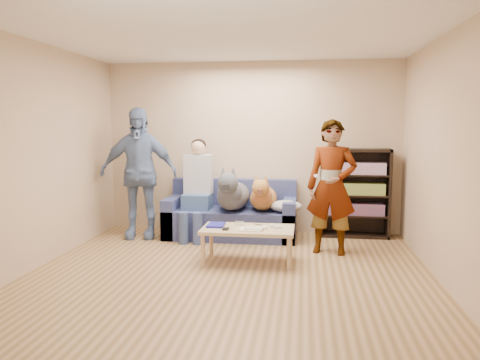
# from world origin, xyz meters

# --- Properties ---
(ground) EXTENTS (5.00, 5.00, 0.00)m
(ground) POSITION_xyz_m (0.00, 0.00, 0.00)
(ground) COLOR olive
(ground) RESTS_ON ground
(ceiling) EXTENTS (5.00, 5.00, 0.00)m
(ceiling) POSITION_xyz_m (0.00, 0.00, 2.60)
(ceiling) COLOR white
(ceiling) RESTS_ON ground
(wall_back) EXTENTS (4.50, 0.00, 4.50)m
(wall_back) POSITION_xyz_m (0.00, 2.50, 1.30)
(wall_back) COLOR tan
(wall_back) RESTS_ON ground
(wall_front) EXTENTS (4.50, 0.00, 4.50)m
(wall_front) POSITION_xyz_m (0.00, -2.50, 1.30)
(wall_front) COLOR tan
(wall_front) RESTS_ON ground
(wall_left) EXTENTS (0.00, 5.00, 5.00)m
(wall_left) POSITION_xyz_m (-2.25, 0.00, 1.30)
(wall_left) COLOR tan
(wall_left) RESTS_ON ground
(wall_right) EXTENTS (0.00, 5.00, 5.00)m
(wall_right) POSITION_xyz_m (2.25, 0.00, 1.30)
(wall_right) COLOR tan
(wall_right) RESTS_ON ground
(blanket) EXTENTS (0.46, 0.39, 0.16)m
(blanket) POSITION_xyz_m (0.56, 1.87, 0.51)
(blanket) COLOR #BBBBC0
(blanket) RESTS_ON sofa
(person_standing_right) EXTENTS (0.69, 0.51, 1.72)m
(person_standing_right) POSITION_xyz_m (1.16, 1.36, 0.86)
(person_standing_right) COLOR gray
(person_standing_right) RESTS_ON ground
(person_standing_left) EXTENTS (1.17, 0.61, 1.90)m
(person_standing_left) POSITION_xyz_m (-1.58, 1.85, 0.95)
(person_standing_left) COLOR #6F90B1
(person_standing_left) RESTS_ON ground
(held_controller) EXTENTS (0.06, 0.12, 0.03)m
(held_controller) POSITION_xyz_m (0.96, 1.16, 1.02)
(held_controller) COLOR white
(held_controller) RESTS_ON person_standing_right
(notebook_blue) EXTENTS (0.20, 0.26, 0.03)m
(notebook_blue) POSITION_xyz_m (-0.25, 0.86, 0.43)
(notebook_blue) COLOR #1B1C97
(notebook_blue) RESTS_ON coffee_table
(papers) EXTENTS (0.26, 0.20, 0.02)m
(papers) POSITION_xyz_m (0.20, 0.71, 0.43)
(papers) COLOR white
(papers) RESTS_ON coffee_table
(magazine) EXTENTS (0.22, 0.17, 0.01)m
(magazine) POSITION_xyz_m (0.23, 0.73, 0.44)
(magazine) COLOR beige
(magazine) RESTS_ON coffee_table
(camera_silver) EXTENTS (0.11, 0.06, 0.05)m
(camera_silver) POSITION_xyz_m (0.03, 0.93, 0.45)
(camera_silver) COLOR #BDBCC1
(camera_silver) RESTS_ON coffee_table
(controller_a) EXTENTS (0.04, 0.13, 0.03)m
(controller_a) POSITION_xyz_m (0.43, 0.91, 0.43)
(controller_a) COLOR silver
(controller_a) RESTS_ON coffee_table
(controller_b) EXTENTS (0.09, 0.06, 0.03)m
(controller_b) POSITION_xyz_m (0.51, 0.83, 0.43)
(controller_b) COLOR silver
(controller_b) RESTS_ON coffee_table
(headphone_cup_a) EXTENTS (0.07, 0.07, 0.02)m
(headphone_cup_a) POSITION_xyz_m (0.35, 0.79, 0.43)
(headphone_cup_a) COLOR white
(headphone_cup_a) RESTS_ON coffee_table
(headphone_cup_b) EXTENTS (0.07, 0.07, 0.02)m
(headphone_cup_b) POSITION_xyz_m (0.35, 0.87, 0.43)
(headphone_cup_b) COLOR white
(headphone_cup_b) RESTS_ON coffee_table
(pen_orange) EXTENTS (0.13, 0.06, 0.01)m
(pen_orange) POSITION_xyz_m (0.13, 0.65, 0.42)
(pen_orange) COLOR #C54E1B
(pen_orange) RESTS_ON coffee_table
(pen_black) EXTENTS (0.13, 0.08, 0.01)m
(pen_black) POSITION_xyz_m (0.27, 0.99, 0.42)
(pen_black) COLOR black
(pen_black) RESTS_ON coffee_table
(wallet) EXTENTS (0.07, 0.12, 0.02)m
(wallet) POSITION_xyz_m (-0.10, 0.69, 0.43)
(wallet) COLOR black
(wallet) RESTS_ON coffee_table
(sofa) EXTENTS (1.90, 0.85, 0.82)m
(sofa) POSITION_xyz_m (-0.25, 2.10, 0.28)
(sofa) COLOR #515B93
(sofa) RESTS_ON ground
(person_seated) EXTENTS (0.40, 0.73, 1.47)m
(person_seated) POSITION_xyz_m (-0.74, 1.97, 0.77)
(person_seated) COLOR #3A5580
(person_seated) RESTS_ON sofa
(dog_gray) EXTENTS (0.46, 1.27, 0.67)m
(dog_gray) POSITION_xyz_m (-0.21, 1.89, 0.66)
(dog_gray) COLOR #52545D
(dog_gray) RESTS_ON sofa
(dog_tan) EXTENTS (0.38, 1.15, 0.56)m
(dog_tan) POSITION_xyz_m (0.23, 1.95, 0.62)
(dog_tan) COLOR #C0733A
(dog_tan) RESTS_ON sofa
(coffee_table) EXTENTS (1.10, 0.60, 0.42)m
(coffee_table) POSITION_xyz_m (0.15, 0.81, 0.37)
(coffee_table) COLOR #CFB87F
(coffee_table) RESTS_ON ground
(bookshelf) EXTENTS (1.00, 0.34, 1.30)m
(bookshelf) POSITION_xyz_m (1.55, 2.33, 0.68)
(bookshelf) COLOR black
(bookshelf) RESTS_ON ground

